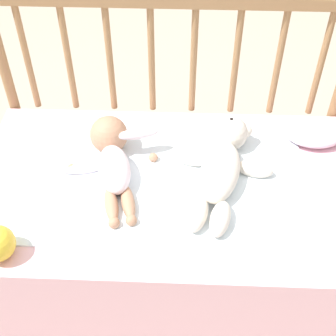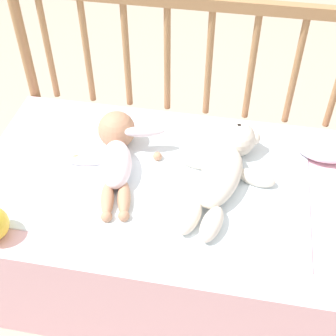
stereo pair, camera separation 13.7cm
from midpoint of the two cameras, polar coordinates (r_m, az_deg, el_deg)
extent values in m
plane|color=tan|center=(1.75, -2.30, -11.62)|extent=(12.00, 12.00, 0.00)
cube|color=#EDB7C6|center=(1.57, -2.52, -7.30)|extent=(1.18, 0.69, 0.42)
cylinder|color=#997047|center=(1.82, -20.29, 7.08)|extent=(0.04, 0.04, 0.84)
cylinder|color=#997047|center=(1.75, 17.35, 6.30)|extent=(0.04, 0.04, 0.84)
cube|color=#997047|center=(1.48, -2.20, 19.60)|extent=(1.15, 0.03, 0.04)
cylinder|color=#997047|center=(1.68, -19.11, 12.37)|extent=(0.02, 0.02, 0.38)
cylinder|color=#997047|center=(1.64, -14.47, 12.56)|extent=(0.02, 0.02, 0.38)
cylinder|color=#997047|center=(1.61, -9.60, 12.68)|extent=(0.02, 0.02, 0.38)
cylinder|color=#997047|center=(1.59, -4.56, 12.71)|extent=(0.02, 0.02, 0.38)
cylinder|color=#997047|center=(1.58, 0.58, 12.64)|extent=(0.02, 0.02, 0.38)
cylinder|color=#997047|center=(1.58, 5.74, 12.47)|extent=(0.02, 0.02, 0.38)
cylinder|color=#997047|center=(1.59, 10.83, 12.21)|extent=(0.02, 0.02, 0.38)
cylinder|color=#997047|center=(1.62, 15.78, 11.86)|extent=(0.02, 0.02, 0.38)
cube|color=white|center=(1.42, -2.87, -1.58)|extent=(0.84, 0.52, 0.01)
ellipsoid|color=silver|center=(1.39, 3.56, -0.58)|extent=(0.17, 0.27, 0.09)
sphere|color=silver|center=(1.50, 4.97, 4.17)|extent=(0.11, 0.11, 0.11)
sphere|color=tan|center=(1.48, 5.04, 5.10)|extent=(0.05, 0.05, 0.05)
sphere|color=black|center=(1.47, 5.09, 5.70)|extent=(0.02, 0.02, 0.02)
sphere|color=silver|center=(1.52, 3.43, 5.02)|extent=(0.05, 0.05, 0.05)
sphere|color=silver|center=(1.51, 6.82, 4.42)|extent=(0.05, 0.05, 0.05)
ellipsoid|color=silver|center=(1.45, 0.27, 1.11)|extent=(0.12, 0.07, 0.05)
ellipsoid|color=silver|center=(1.43, 7.82, -0.27)|extent=(0.12, 0.07, 0.05)
ellipsoid|color=silver|center=(1.29, 0.60, -5.81)|extent=(0.08, 0.13, 0.06)
ellipsoid|color=silver|center=(1.29, 3.34, -6.36)|extent=(0.08, 0.13, 0.06)
ellipsoid|color=white|center=(1.41, -9.34, -0.26)|extent=(0.14, 0.21, 0.08)
sphere|color=tan|center=(1.50, -9.84, 3.91)|extent=(0.12, 0.12, 0.12)
ellipsoid|color=white|center=(1.47, -12.76, -0.15)|extent=(0.14, 0.06, 0.03)
ellipsoid|color=white|center=(1.46, -6.42, 4.03)|extent=(0.14, 0.06, 0.03)
sphere|color=tan|center=(1.48, -14.29, -0.18)|extent=(0.03, 0.03, 0.03)
sphere|color=tan|center=(1.47, -4.48, 1.16)|extent=(0.03, 0.03, 0.03)
ellipsoid|color=tan|center=(1.35, -9.85, -4.58)|extent=(0.07, 0.14, 0.04)
ellipsoid|color=tan|center=(1.35, -7.83, -4.31)|extent=(0.07, 0.14, 0.04)
sphere|color=tan|center=(1.31, -9.63, -6.79)|extent=(0.03, 0.03, 0.03)
sphere|color=tan|center=(1.30, -7.53, -6.51)|extent=(0.03, 0.03, 0.03)
ellipsoid|color=silver|center=(1.59, 15.01, 4.08)|extent=(0.19, 0.14, 0.06)
camera|label=1|loc=(0.07, -92.87, -2.81)|focal=50.00mm
camera|label=2|loc=(0.07, 87.13, 2.81)|focal=50.00mm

